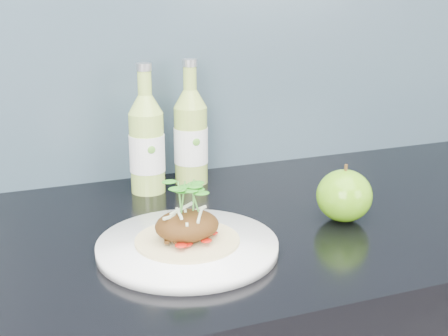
{
  "coord_description": "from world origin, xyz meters",
  "views": [
    {
      "loc": [
        -0.36,
        0.83,
        1.28
      ],
      "look_at": [
        -0.03,
        1.67,
        1.0
      ],
      "focal_mm": 50.0,
      "sensor_mm": 36.0,
      "label": 1
    }
  ],
  "objects_px": {
    "dinner_plate": "(187,247)",
    "green_apple": "(344,196)",
    "cider_bottle_left": "(147,144)",
    "cider_bottle_right": "(191,137)"
  },
  "relations": [
    {
      "from": "dinner_plate",
      "to": "green_apple",
      "type": "distance_m",
      "value": 0.28
    },
    {
      "from": "dinner_plate",
      "to": "cider_bottle_left",
      "type": "bearing_deg",
      "value": 86.82
    },
    {
      "from": "cider_bottle_left",
      "to": "cider_bottle_right",
      "type": "height_order",
      "value": "same"
    },
    {
      "from": "dinner_plate",
      "to": "cider_bottle_right",
      "type": "relative_size",
      "value": 1.46
    },
    {
      "from": "green_apple",
      "to": "dinner_plate",
      "type": "bearing_deg",
      "value": -175.23
    },
    {
      "from": "dinner_plate",
      "to": "cider_bottle_right",
      "type": "distance_m",
      "value": 0.33
    },
    {
      "from": "cider_bottle_left",
      "to": "cider_bottle_right",
      "type": "relative_size",
      "value": 1.0
    },
    {
      "from": "dinner_plate",
      "to": "cider_bottle_right",
      "type": "bearing_deg",
      "value": 70.4
    },
    {
      "from": "cider_bottle_left",
      "to": "cider_bottle_right",
      "type": "distance_m",
      "value": 0.09
    },
    {
      "from": "dinner_plate",
      "to": "cider_bottle_left",
      "type": "relative_size",
      "value": 1.46
    }
  ]
}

